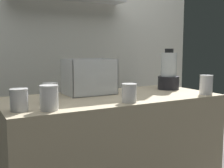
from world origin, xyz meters
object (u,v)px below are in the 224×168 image
object	(u,v)px
juice_cup_carrot_right	(129,94)
juice_cup_beet_left	(49,99)
juice_cup_orange_far_left	(19,101)
juice_cup_carrot_far_right	(206,86)
juice_cup_pomegranate_middle	(50,94)
carrot_display_bin	(89,83)
blender_pitcher	(169,73)

from	to	relation	value
juice_cup_carrot_right	juice_cup_beet_left	bearing A→B (deg)	178.83
juice_cup_orange_far_left	juice_cup_carrot_far_right	distance (m)	1.22
juice_cup_beet_left	juice_cup_pomegranate_middle	bearing A→B (deg)	72.44
juice_cup_beet_left	juice_cup_carrot_right	distance (m)	0.47
carrot_display_bin	blender_pitcher	distance (m)	0.64
juice_cup_orange_far_left	juice_cup_pomegranate_middle	distance (m)	0.25
juice_cup_beet_left	juice_cup_pomegranate_middle	size ratio (longest dim) A/B	1.11
juice_cup_orange_far_left	juice_cup_carrot_far_right	bearing A→B (deg)	-3.29
carrot_display_bin	blender_pitcher	bearing A→B (deg)	-7.77
carrot_display_bin	juice_cup_carrot_far_right	world-z (taller)	carrot_display_bin
juice_cup_carrot_right	juice_cup_carrot_far_right	world-z (taller)	juice_cup_carrot_far_right
juice_cup_orange_far_left	juice_cup_beet_left	xyz separation A→B (m)	(0.14, -0.05, 0.00)
carrot_display_bin	juice_cup_pomegranate_middle	bearing A→B (deg)	-150.08
carrot_display_bin	juice_cup_beet_left	world-z (taller)	carrot_display_bin
blender_pitcher	juice_cup_carrot_far_right	bearing A→B (deg)	-79.02
juice_cup_beet_left	juice_cup_pomegranate_middle	world-z (taller)	juice_cup_beet_left
blender_pitcher	juice_cup_carrot_right	size ratio (longest dim) A/B	2.86
carrot_display_bin	juice_cup_orange_far_left	size ratio (longest dim) A/B	2.89
carrot_display_bin	juice_cup_carrot_right	size ratio (longest dim) A/B	3.01
blender_pitcher	juice_cup_beet_left	xyz separation A→B (m)	(-1.02, -0.30, -0.07)
carrot_display_bin	juice_cup_carrot_right	world-z (taller)	carrot_display_bin
carrot_display_bin	juice_cup_orange_far_left	xyz separation A→B (m)	(-0.52, -0.33, -0.02)
juice_cup_orange_far_left	juice_cup_pomegranate_middle	bearing A→B (deg)	36.34
juice_cup_beet_left	juice_cup_orange_far_left	bearing A→B (deg)	158.61
blender_pitcher	juice_cup_pomegranate_middle	world-z (taller)	blender_pitcher
blender_pitcher	juice_cup_orange_far_left	world-z (taller)	blender_pitcher
juice_cup_orange_far_left	juice_cup_pomegranate_middle	xyz separation A→B (m)	(0.20, 0.15, -0.00)
juice_cup_beet_left	blender_pitcher	bearing A→B (deg)	16.44
juice_cup_orange_far_left	juice_cup_pomegranate_middle	world-z (taller)	juice_cup_pomegranate_middle
carrot_display_bin	juice_cup_pomegranate_middle	size ratio (longest dim) A/B	2.86
carrot_display_bin	juice_cup_beet_left	size ratio (longest dim) A/B	2.57
blender_pitcher	juice_cup_carrot_far_right	size ratio (longest dim) A/B	2.36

